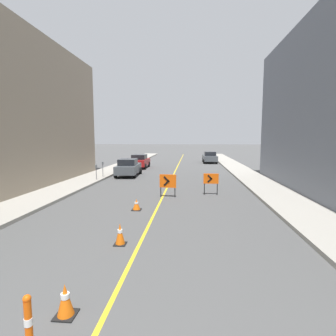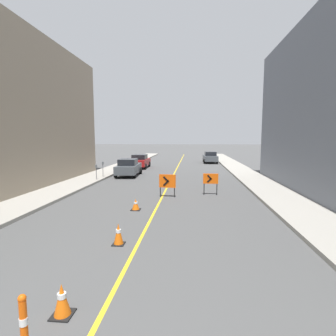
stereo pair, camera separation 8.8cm
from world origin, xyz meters
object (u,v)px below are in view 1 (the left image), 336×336
traffic_cone_third (120,234)px  arrow_barricade_primary (168,182)px  traffic_cone_fourth (136,205)px  traffic_cone_second (65,300)px  parking_meter_near_curb (96,169)px  parked_car_curb_near (128,167)px  parked_car_curb_far (210,157)px  arrow_barricade_secondary (211,180)px  parked_car_curb_mid (140,161)px  parking_meter_far_curb (103,166)px

traffic_cone_third → arrow_barricade_primary: arrow_barricade_primary is taller
traffic_cone_fourth → traffic_cone_second: bearing=-88.5°
arrow_barricade_primary → parking_meter_near_curb: bearing=146.7°
traffic_cone_third → traffic_cone_fourth: size_ratio=1.30×
parked_car_curb_near → parked_car_curb_far: 16.02m
traffic_cone_second → parked_car_curb_far: bearing=81.2°
traffic_cone_fourth → parked_car_curb_near: size_ratio=0.13×
traffic_cone_fourth → parked_car_curb_near: (-3.14, 11.34, 0.53)m
traffic_cone_fourth → arrow_barricade_primary: (1.27, 2.92, 0.65)m
traffic_cone_second → arrow_barricade_primary: (1.07, 10.57, 0.59)m
parked_car_curb_far → traffic_cone_second: bearing=-100.6°
arrow_barricade_secondary → parked_car_curb_mid: 15.73m
arrow_barricade_primary → arrow_barricade_secondary: size_ratio=1.03×
parked_car_curb_mid → parking_meter_near_curb: parked_car_curb_mid is taller
traffic_cone_fourth → arrow_barricade_primary: arrow_barricade_primary is taller
traffic_cone_second → arrow_barricade_secondary: 12.02m
traffic_cone_fourth → parked_car_curb_mid: size_ratio=0.13×
traffic_cone_third → parking_meter_near_curb: bearing=113.6°
traffic_cone_third → parked_car_curb_far: (4.91, 29.14, 0.45)m
traffic_cone_third → parked_car_curb_near: (-3.47, 15.48, 0.45)m
traffic_cone_second → parking_meter_far_curb: parking_meter_far_curb is taller
arrow_barricade_primary → traffic_cone_second: bearing=-90.2°
parked_car_curb_near → parking_meter_near_curb: size_ratio=3.56×
arrow_barricade_primary → parked_car_curb_far: size_ratio=0.31×
arrow_barricade_primary → parked_car_curb_near: parked_car_curb_near is taller
arrow_barricade_secondary → parked_car_curb_mid: bearing=117.2°
arrow_barricade_secondary → parked_car_curb_near: 10.30m
traffic_cone_third → traffic_cone_fourth: traffic_cone_third is taller
traffic_cone_second → arrow_barricade_primary: size_ratio=0.49×
parking_meter_near_curb → arrow_barricade_primary: bearing=-38.9°
parking_meter_far_curb → parked_car_curb_mid: bearing=79.1°
arrow_barricade_primary → parked_car_curb_far: 22.43m
traffic_cone_fourth → parking_meter_near_curb: 9.38m
traffic_cone_fourth → parked_car_curb_far: 25.55m
traffic_cone_third → parked_car_curb_mid: (-3.69, 21.91, 0.45)m
traffic_cone_third → traffic_cone_second: bearing=-92.1°
arrow_barricade_primary → parking_meter_far_curb: 9.06m
traffic_cone_second → traffic_cone_third: (0.13, 3.51, 0.03)m
arrow_barricade_primary → parking_meter_near_curb: size_ratio=1.10×
traffic_cone_third → parked_car_curb_far: size_ratio=0.16×
traffic_cone_second → arrow_barricade_primary: 10.64m
traffic_cone_second → traffic_cone_third: traffic_cone_third is taller
parked_car_curb_far → parking_meter_near_curb: 19.87m
arrow_barricade_secondary → parking_meter_near_curb: parking_meter_near_curb is taller
arrow_barricade_secondary → traffic_cone_third: bearing=-114.1°
traffic_cone_fourth → arrow_barricade_secondary: bearing=44.5°
traffic_cone_second → parked_car_curb_far: parked_car_curb_far is taller
arrow_barricade_primary → parked_car_curb_far: parked_car_curb_far is taller
arrow_barricade_secondary → parked_car_curb_far: bearing=86.1°
parked_car_curb_far → arrow_barricade_primary: bearing=-102.1°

